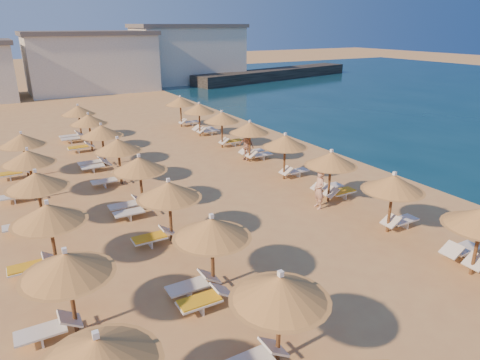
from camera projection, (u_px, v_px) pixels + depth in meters
ground at (288, 242)px, 16.84m from camera, size 220.00×220.00×0.00m
jetty at (275, 74)px, 66.72m from camera, size 30.15×10.40×1.50m
hotel_blocks at (94, 61)px, 54.21m from camera, size 46.43×12.28×8.10m
parasol_row_east at (306, 150)px, 21.45m from camera, size 2.51×35.71×2.61m
parasol_row_west at (153, 177)px, 17.72m from camera, size 2.51×35.71×2.61m
parasol_row_inland at (42, 196)px, 15.74m from camera, size 2.51×20.95×2.61m
loungers at (208, 205)px, 19.36m from camera, size 15.36×33.86×0.66m
beachgoer_c at (246, 146)px, 26.74m from camera, size 0.85×1.10×1.74m
beachgoer_a at (319, 189)px, 19.63m from camera, size 0.55×0.74×1.84m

